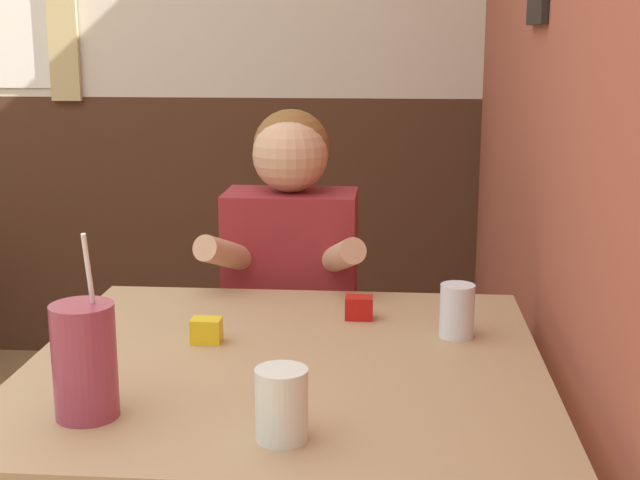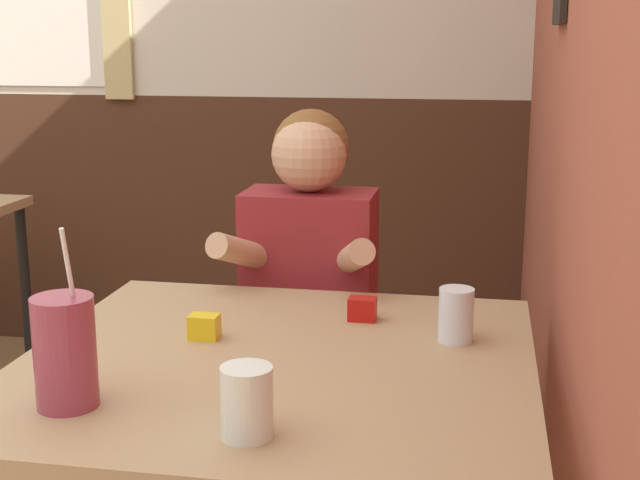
# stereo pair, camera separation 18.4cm
# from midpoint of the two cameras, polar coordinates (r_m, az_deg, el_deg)

# --- Properties ---
(brick_wall_right) EXTENTS (0.08, 4.36, 2.70)m
(brick_wall_right) POSITION_cam_midpoint_polar(r_m,az_deg,el_deg) (2.39, 11.90, 12.85)
(brick_wall_right) COLOR #9E4C38
(brick_wall_right) RESTS_ON ground_plane
(back_wall) EXTENTS (5.94, 0.09, 2.70)m
(back_wall) POSITION_cam_midpoint_polar(r_m,az_deg,el_deg) (3.79, -14.62, 12.73)
(back_wall) COLOR beige
(back_wall) RESTS_ON ground_plane
(main_table) EXTENTS (0.98, 0.96, 0.74)m
(main_table) POSITION_cam_midpoint_polar(r_m,az_deg,el_deg) (1.74, -5.25, -9.61)
(main_table) COLOR tan
(main_table) RESTS_ON ground_plane
(person_seated) EXTENTS (0.42, 0.40, 1.16)m
(person_seated) POSITION_cam_midpoint_polar(r_m,az_deg,el_deg) (2.38, -4.06, -5.17)
(person_seated) COLOR maroon
(person_seated) RESTS_ON ground_plane
(cocktail_pitcher) EXTENTS (0.10, 0.10, 0.31)m
(cocktail_pitcher) POSITION_cam_midpoint_polar(r_m,az_deg,el_deg) (1.51, -18.25, -7.41)
(cocktail_pitcher) COLOR #99384C
(cocktail_pitcher) RESTS_ON main_table
(glass_near_pitcher) EXTENTS (0.07, 0.07, 0.11)m
(glass_near_pitcher) POSITION_cam_midpoint_polar(r_m,az_deg,el_deg) (1.83, 5.94, -4.57)
(glass_near_pitcher) COLOR silver
(glass_near_pitcher) RESTS_ON main_table
(glass_center) EXTENTS (0.08, 0.08, 0.11)m
(glass_center) POSITION_cam_midpoint_polar(r_m,az_deg,el_deg) (1.38, -6.34, -10.49)
(glass_center) COLOR silver
(glass_center) RESTS_ON main_table
(condiment_ketchup) EXTENTS (0.06, 0.04, 0.05)m
(condiment_ketchup) POSITION_cam_midpoint_polar(r_m,az_deg,el_deg) (1.94, -0.18, -4.40)
(condiment_ketchup) COLOR #B7140F
(condiment_ketchup) RESTS_ON main_table
(condiment_mustard) EXTENTS (0.06, 0.04, 0.05)m
(condiment_mustard) POSITION_cam_midpoint_polar(r_m,az_deg,el_deg) (1.83, -10.17, -5.77)
(condiment_mustard) COLOR yellow
(condiment_mustard) RESTS_ON main_table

